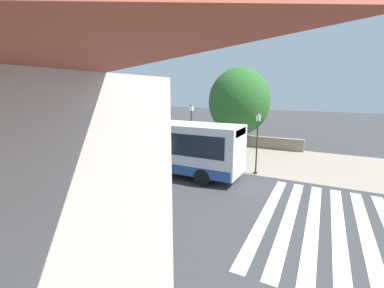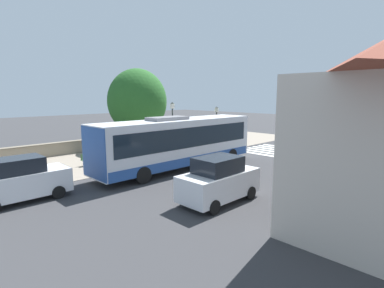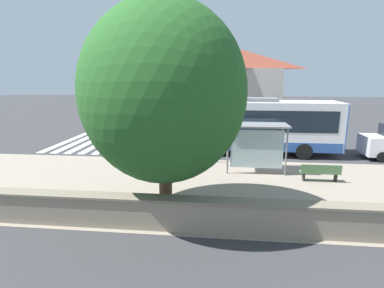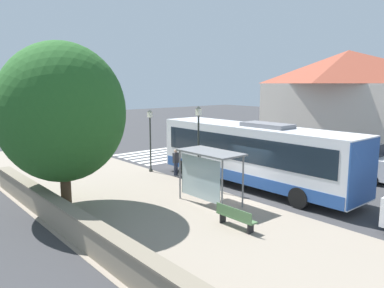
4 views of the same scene
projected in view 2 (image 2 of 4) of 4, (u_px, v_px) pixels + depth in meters
The scene contains 13 objects.
ground_plane at pixel (150, 166), 21.51m from camera, with size 120.00×120.00×0.00m, color #353538.
sidewalk_plaza at pixel (117, 157), 24.67m from camera, with size 9.00×44.00×0.02m.
crosswalk_stripes at pixel (294, 153), 26.19m from camera, with size 9.00×5.25×0.01m.
stone_wall at pixel (93, 145), 27.43m from camera, with size 0.60×20.00×1.12m.
bus at pixel (178, 142), 20.48m from camera, with size 2.74×12.43×3.65m.
bus_shelter at pixel (137, 134), 22.82m from camera, with size 1.65×3.25×2.55m.
pedestrian at pixel (208, 144), 25.14m from camera, with size 0.34×0.22×1.66m.
bench at pixel (94, 158), 21.91m from camera, with size 0.40×1.87×0.88m.
street_lamp_near at pixel (216, 125), 26.62m from camera, with size 0.28×0.28×4.06m.
street_lamp_far at pixel (173, 126), 23.31m from camera, with size 0.28×0.28×4.52m.
shade_tree at pixel (137, 102), 28.85m from camera, with size 5.66×5.66×7.56m.
parked_car_behind_bus at pixel (20, 180), 14.27m from camera, with size 1.96×4.30×2.13m.
parked_car_far_lane at pixel (219, 180), 14.18m from camera, with size 1.95×4.15×2.20m.
Camera 2 is at (17.10, -12.51, 5.05)m, focal length 28.00 mm.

